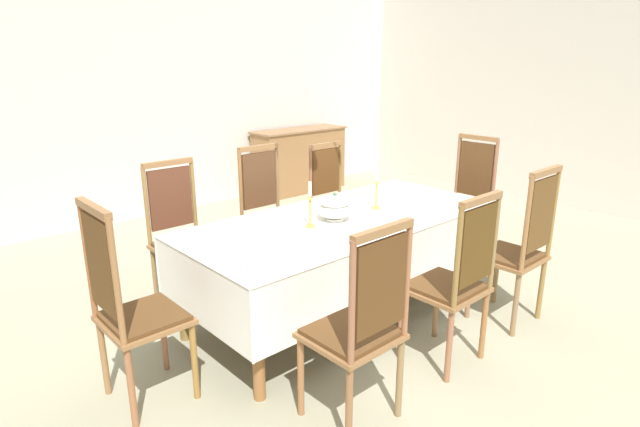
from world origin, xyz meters
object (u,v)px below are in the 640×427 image
Objects in this scene: chair_head_east at (466,199)px; spoon_primary at (357,192)px; chair_south_c at (519,246)px; bowl_near_right at (318,203)px; soup_tureen at (335,207)px; chair_north_a at (181,233)px; chair_head_west at (130,305)px; bowl_near_left at (350,193)px; chair_south_a at (361,324)px; candlestick_west at (310,210)px; chair_north_c at (334,198)px; spoon_secondary at (326,202)px; dining_table at (345,227)px; chair_north_b at (269,211)px; sideboard at (300,160)px; candlestick_east at (376,193)px; bowl_far_left at (264,268)px; chair_south_b at (455,278)px.

chair_head_east is 6.69× the size of spoon_primary.
chair_south_c is 7.08× the size of bowl_near_right.
chair_head_east is 1.73m from soup_tureen.
chair_head_west is (-0.79, -0.94, 0.02)m from chair_north_a.
bowl_near_left is 0.90× the size of bowl_near_right.
chair_south_c reaches higher than chair_south_a.
candlestick_west is (0.49, 0.94, 0.30)m from chair_south_a.
soup_tureen is at bearing 0.00° from candlestick_west.
chair_head_west reaches higher than chair_north_c.
candlestick_west is 1.81× the size of spoon_primary.
chair_south_c is at bearing -60.79° from bowl_near_right.
spoon_secondary is (-1.43, 0.39, 0.16)m from chair_head_east.
chair_north_a is 1.51m from spoon_primary.
bowl_near_right is (0.06, 0.37, 0.10)m from dining_table.
candlestick_west is at bearing -180.00° from dining_table.
chair_south_a is 1.68m from spoon_secondary.
chair_north_b is at bearing 151.59° from spoon_primary.
chair_north_a is at bearing 35.81° from sideboard.
chair_north_c is (0.79, -0.00, -0.02)m from chair_north_b.
soup_tureen is (0.72, -0.94, 0.27)m from chair_north_a.
chair_south_c reaches higher than candlestick_east.
sideboard is (2.17, 3.10, -0.22)m from dining_table.
chair_south_c is at bearing -59.80° from spoon_secondary.
candlestick_west is at bearing -152.41° from bowl_near_left.
bowl_far_left is at bearing -163.22° from candlestick_east.
chair_north_b reaches higher than spoon_secondary.
chair_north_c is 1.24m from chair_head_east.
dining_table is at bearing 0.00° from candlestick_west.
bowl_near_right is at bearing 38.10° from chair_north_c.
chair_south_b is at bearing -27.31° from bowl_far_left.
chair_south_c is 1.91m from bowl_far_left.
sideboard reaches higher than dining_table.
candlestick_west reaches higher than spoon_primary.
chair_north_a is 1.16m from spoon_secondary.
chair_head_east is 1.31m from candlestick_east.
bowl_near_left reaches higher than dining_table.
chair_head_east reaches higher than chair_north_b.
chair_north_c is 1.33m from soup_tureen.
chair_south_c is 1.50m from candlestick_west.
spoon_primary is at bearing 26.07° from candlestick_west.
chair_north_a is at bearing -0.08° from chair_north_c.
bowl_near_right is 0.92× the size of spoon_secondary.
bowl_far_left is at bearing -150.93° from bowl_near_left.
chair_head_east is at bearing 90.00° from chair_head_west.
spoon_primary is at bearing 60.30° from candlestick_east.
candlestick_east is at bearing 116.01° from chair_south_c.
chair_head_west reaches higher than spoon_primary.
soup_tureen is at bearing 96.64° from chair_south_b.
bowl_near_right is 0.11× the size of sideboard.
bowl_near_right is (0.40, 0.37, -0.10)m from candlestick_west.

